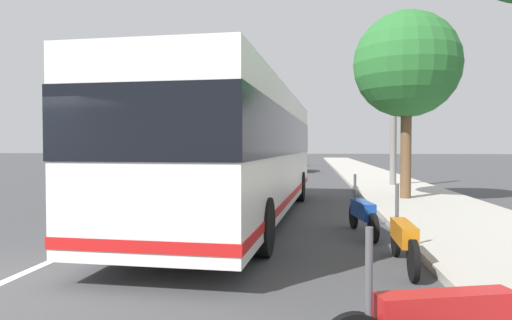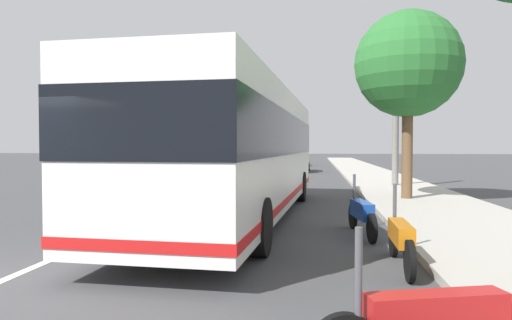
{
  "view_description": "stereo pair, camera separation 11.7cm",
  "coord_description": "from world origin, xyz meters",
  "px_view_note": "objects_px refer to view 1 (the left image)",
  "views": [
    {
      "loc": [
        -5.47,
        -4.19,
        1.86
      ],
      "look_at": [
        6.66,
        -2.69,
        1.49
      ],
      "focal_mm": 31.98,
      "sensor_mm": 36.0,
      "label": 1
    },
    {
      "loc": [
        -5.45,
        -4.3,
        1.86
      ],
      "look_at": [
        6.66,
        -2.69,
        1.49
      ],
      "focal_mm": 31.98,
      "sensor_mm": 36.0,
      "label": 2
    }
  ],
  "objects_px": {
    "motorcycle_far_end": "(404,238)",
    "utility_pole": "(393,119)",
    "car_side_street": "(294,161)",
    "roadside_tree_mid_block": "(407,65)",
    "car_ahead_same_lane": "(206,165)",
    "coach_bus": "(241,148)",
    "car_oncoming": "(289,158)",
    "motorcycle_nearest_curb": "(362,213)"
  },
  "relations": [
    {
      "from": "car_side_street",
      "to": "utility_pole",
      "type": "bearing_deg",
      "value": -157.86
    },
    {
      "from": "car_side_street",
      "to": "car_oncoming",
      "type": "height_order",
      "value": "car_side_street"
    },
    {
      "from": "coach_bus",
      "to": "car_oncoming",
      "type": "bearing_deg",
      "value": 3.69
    },
    {
      "from": "motorcycle_far_end",
      "to": "car_side_street",
      "type": "bearing_deg",
      "value": 6.88
    },
    {
      "from": "car_oncoming",
      "to": "car_ahead_same_lane",
      "type": "bearing_deg",
      "value": 163.72
    },
    {
      "from": "car_ahead_same_lane",
      "to": "car_side_street",
      "type": "distance_m",
      "value": 8.32
    },
    {
      "from": "utility_pole",
      "to": "roadside_tree_mid_block",
      "type": "bearing_deg",
      "value": 174.53
    },
    {
      "from": "motorcycle_far_end",
      "to": "utility_pole",
      "type": "distance_m",
      "value": 14.23
    },
    {
      "from": "car_oncoming",
      "to": "roadside_tree_mid_block",
      "type": "bearing_deg",
      "value": -171.86
    },
    {
      "from": "car_oncoming",
      "to": "utility_pole",
      "type": "height_order",
      "value": "utility_pole"
    },
    {
      "from": "roadside_tree_mid_block",
      "to": "car_ahead_same_lane",
      "type": "bearing_deg",
      "value": 39.84
    },
    {
      "from": "car_side_street",
      "to": "motorcycle_nearest_curb",
      "type": "bearing_deg",
      "value": -173.59
    },
    {
      "from": "car_side_street",
      "to": "roadside_tree_mid_block",
      "type": "height_order",
      "value": "roadside_tree_mid_block"
    },
    {
      "from": "motorcycle_far_end",
      "to": "motorcycle_nearest_curb",
      "type": "relative_size",
      "value": 0.96
    },
    {
      "from": "utility_pole",
      "to": "car_ahead_same_lane",
      "type": "bearing_deg",
      "value": 59.19
    },
    {
      "from": "car_oncoming",
      "to": "roadside_tree_mid_block",
      "type": "distance_m",
      "value": 28.98
    },
    {
      "from": "motorcycle_far_end",
      "to": "motorcycle_nearest_curb",
      "type": "distance_m",
      "value": 2.55
    },
    {
      "from": "car_side_street",
      "to": "motorcycle_far_end",
      "type": "bearing_deg",
      "value": -173.4
    },
    {
      "from": "car_side_street",
      "to": "roadside_tree_mid_block",
      "type": "relative_size",
      "value": 0.71
    },
    {
      "from": "motorcycle_nearest_curb",
      "to": "roadside_tree_mid_block",
      "type": "height_order",
      "value": "roadside_tree_mid_block"
    },
    {
      "from": "car_ahead_same_lane",
      "to": "motorcycle_nearest_curb",
      "type": "bearing_deg",
      "value": 22.49
    },
    {
      "from": "motorcycle_far_end",
      "to": "roadside_tree_mid_block",
      "type": "distance_m",
      "value": 9.52
    },
    {
      "from": "motorcycle_far_end",
      "to": "motorcycle_nearest_curb",
      "type": "xyz_separation_m",
      "value": [
        2.53,
        0.34,
        0.01
      ]
    },
    {
      "from": "motorcycle_nearest_curb",
      "to": "car_oncoming",
      "type": "xyz_separation_m",
      "value": [
        34.14,
        3.22,
        0.26
      ]
    },
    {
      "from": "motorcycle_far_end",
      "to": "car_side_street",
      "type": "xyz_separation_m",
      "value": [
        26.39,
        2.75,
        0.31
      ]
    },
    {
      "from": "car_ahead_same_lane",
      "to": "roadside_tree_mid_block",
      "type": "relative_size",
      "value": 0.66
    },
    {
      "from": "coach_bus",
      "to": "utility_pole",
      "type": "relative_size",
      "value": 2.02
    },
    {
      "from": "roadside_tree_mid_block",
      "to": "utility_pole",
      "type": "relative_size",
      "value": 1.02
    },
    {
      "from": "motorcycle_far_end",
      "to": "utility_pole",
      "type": "xyz_separation_m",
      "value": [
        13.81,
        -2.21,
        2.63
      ]
    },
    {
      "from": "motorcycle_far_end",
      "to": "roadside_tree_mid_block",
      "type": "height_order",
      "value": "roadside_tree_mid_block"
    },
    {
      "from": "motorcycle_far_end",
      "to": "car_side_street",
      "type": "height_order",
      "value": "car_side_street"
    },
    {
      "from": "motorcycle_nearest_curb",
      "to": "utility_pole",
      "type": "height_order",
      "value": "utility_pole"
    },
    {
      "from": "coach_bus",
      "to": "car_oncoming",
      "type": "xyz_separation_m",
      "value": [
        32.26,
        0.35,
        -1.11
      ]
    },
    {
      "from": "motorcycle_far_end",
      "to": "roadside_tree_mid_block",
      "type": "bearing_deg",
      "value": -10.42
    },
    {
      "from": "car_side_street",
      "to": "car_oncoming",
      "type": "distance_m",
      "value": 10.31
    },
    {
      "from": "motorcycle_far_end",
      "to": "coach_bus",
      "type": "bearing_deg",
      "value": 36.94
    },
    {
      "from": "coach_bus",
      "to": "motorcycle_far_end",
      "type": "xyz_separation_m",
      "value": [
        -4.41,
        -3.21,
        -1.37
      ]
    },
    {
      "from": "motorcycle_nearest_curb",
      "to": "car_ahead_same_lane",
      "type": "distance_m",
      "value": 18.74
    },
    {
      "from": "motorcycle_far_end",
      "to": "car_ahead_same_lane",
      "type": "height_order",
      "value": "car_ahead_same_lane"
    },
    {
      "from": "coach_bus",
      "to": "motorcycle_far_end",
      "type": "bearing_deg",
      "value": -140.92
    },
    {
      "from": "roadside_tree_mid_block",
      "to": "coach_bus",
      "type": "bearing_deg",
      "value": 129.33
    },
    {
      "from": "car_ahead_same_lane",
      "to": "utility_pole",
      "type": "bearing_deg",
      "value": 58.42
    }
  ]
}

